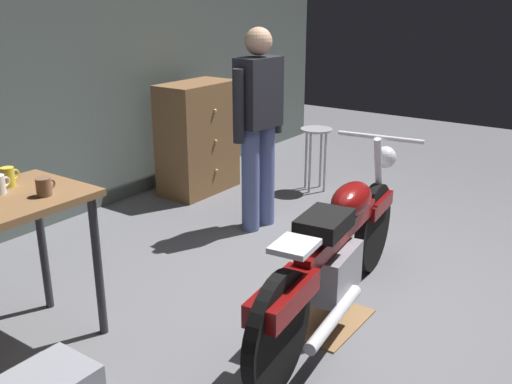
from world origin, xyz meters
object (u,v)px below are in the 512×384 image
(motorcycle, at_px, (337,250))
(wooden_dresser, at_px, (198,138))
(shop_stool, at_px, (316,142))
(mug_yellow_tall, at_px, (9,177))
(mug_brown_stoneware, at_px, (44,187))
(person_standing, at_px, (258,121))

(motorcycle, height_order, wooden_dresser, wooden_dresser)
(shop_stool, xyz_separation_m, wooden_dresser, (-0.71, 0.95, 0.05))
(motorcycle, relative_size, shop_stool, 3.41)
(mug_yellow_tall, distance_m, mug_brown_stoneware, 0.29)
(wooden_dresser, bearing_deg, shop_stool, -53.36)
(motorcycle, distance_m, wooden_dresser, 2.66)
(mug_brown_stoneware, bearing_deg, shop_stool, 3.40)
(person_standing, bearing_deg, shop_stool, -169.71)
(motorcycle, xyz_separation_m, person_standing, (0.93, 1.24, 0.48))
(shop_stool, bearing_deg, wooden_dresser, 126.64)
(motorcycle, bearing_deg, person_standing, 45.85)
(motorcycle, bearing_deg, wooden_dresser, 51.92)
(shop_stool, bearing_deg, mug_brown_stoneware, -176.60)
(person_standing, xyz_separation_m, mug_yellow_tall, (-2.12, 0.20, 0.03))
(shop_stool, distance_m, mug_brown_stoneware, 3.28)
(wooden_dresser, distance_m, mug_yellow_tall, 2.72)
(shop_stool, bearing_deg, mug_yellow_tall, 178.22)
(motorcycle, height_order, shop_stool, motorcycle)
(motorcycle, bearing_deg, shop_stool, 25.59)
(shop_stool, bearing_deg, person_standing, -175.20)
(motorcycle, xyz_separation_m, mug_brown_stoneware, (-1.17, 1.14, 0.50))
(motorcycle, xyz_separation_m, mug_yellow_tall, (-1.19, 1.43, 0.51))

